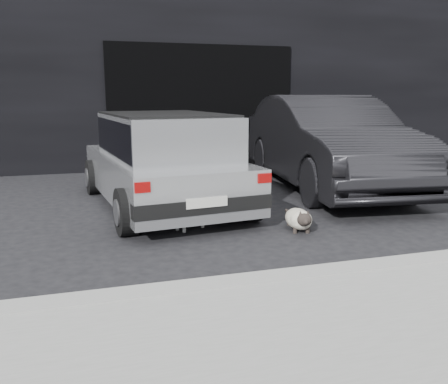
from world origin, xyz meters
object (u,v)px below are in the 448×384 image
object	(u,v)px
cat_siamese	(299,219)
cat_white	(192,215)
silver_hatchback	(163,156)
second_car	(327,142)

from	to	relation	value
cat_siamese	cat_white	distance (m)	1.26
cat_white	silver_hatchback	bearing A→B (deg)	158.12
second_car	silver_hatchback	bearing A→B (deg)	-161.28
second_car	cat_white	size ratio (longest dim) A/B	7.29
silver_hatchback	cat_siamese	size ratio (longest dim) A/B	4.35
silver_hatchback	cat_siamese	distance (m)	2.19
silver_hatchback	second_car	bearing A→B (deg)	5.63
silver_hatchback	second_car	distance (m)	2.95
silver_hatchback	cat_white	distance (m)	1.32
silver_hatchback	second_car	xyz separation A→B (m)	(2.88, 0.61, 0.06)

